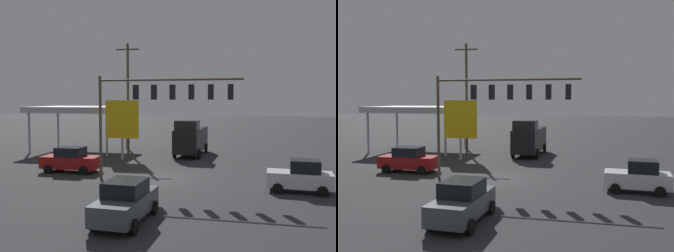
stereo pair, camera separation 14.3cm
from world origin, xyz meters
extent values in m
plane|color=#2D2D30|center=(0.00, 0.00, 0.00)|extent=(200.00, 200.00, 0.00)
cylinder|color=brown|center=(4.14, 1.07, 3.59)|extent=(0.20, 0.20, 7.17)
cylinder|color=brown|center=(-0.75, 1.07, 6.87)|extent=(9.78, 0.14, 0.14)
cube|color=black|center=(1.55, 1.07, 6.05)|extent=(0.36, 0.28, 1.00)
sphere|color=#FF4141|center=(1.55, 0.89, 6.35)|extent=(0.22, 0.22, 0.22)
sphere|color=#392305|center=(1.55, 0.89, 6.05)|extent=(0.22, 0.22, 0.22)
sphere|color=black|center=(1.55, 0.89, 5.75)|extent=(0.22, 0.22, 0.22)
cube|color=black|center=(0.28, 1.07, 6.05)|extent=(0.36, 0.28, 1.00)
sphere|color=#FF4141|center=(0.28, 0.89, 6.35)|extent=(0.22, 0.22, 0.22)
sphere|color=#392305|center=(0.28, 0.89, 6.05)|extent=(0.22, 0.22, 0.22)
sphere|color=black|center=(0.28, 0.89, 5.75)|extent=(0.22, 0.22, 0.22)
cube|color=black|center=(-0.99, 1.07, 6.05)|extent=(0.36, 0.28, 1.00)
sphere|color=#FF4141|center=(-0.99, 0.89, 6.35)|extent=(0.22, 0.22, 0.22)
sphere|color=#392305|center=(-0.99, 0.89, 6.05)|extent=(0.22, 0.22, 0.22)
sphere|color=black|center=(-0.99, 0.89, 5.75)|extent=(0.22, 0.22, 0.22)
cube|color=black|center=(-2.26, 1.07, 6.05)|extent=(0.36, 0.28, 1.00)
sphere|color=#FF4141|center=(-2.26, 0.89, 6.35)|extent=(0.22, 0.22, 0.22)
sphere|color=#392305|center=(-2.26, 0.89, 6.05)|extent=(0.22, 0.22, 0.22)
sphere|color=black|center=(-2.26, 0.89, 5.75)|extent=(0.22, 0.22, 0.22)
cube|color=black|center=(-3.53, 1.07, 6.05)|extent=(0.36, 0.28, 1.00)
sphere|color=#FF4141|center=(-3.53, 0.89, 6.35)|extent=(0.22, 0.22, 0.22)
sphere|color=#392305|center=(-3.53, 0.89, 6.05)|extent=(0.22, 0.22, 0.22)
sphere|color=black|center=(-3.53, 0.89, 5.75)|extent=(0.22, 0.22, 0.22)
cube|color=black|center=(-4.81, 1.07, 6.05)|extent=(0.36, 0.28, 1.00)
sphere|color=#FF4141|center=(-4.81, 0.89, 6.35)|extent=(0.22, 0.22, 0.22)
sphere|color=#392305|center=(-4.81, 0.89, 6.05)|extent=(0.22, 0.22, 0.22)
sphere|color=black|center=(-4.81, 0.89, 5.75)|extent=(0.22, 0.22, 0.22)
cylinder|color=brown|center=(6.25, -11.16, 5.61)|extent=(0.26, 0.26, 11.22)
cube|color=brown|center=(6.25, -11.16, 10.62)|extent=(2.40, 0.14, 0.14)
cube|color=#B2B7BC|center=(11.95, -11.84, 4.50)|extent=(9.71, 7.12, 0.60)
cube|color=red|center=(11.95, -15.43, 4.50)|extent=(9.71, 0.06, 0.36)
cylinder|color=#B7B7BC|center=(7.70, -14.81, 2.10)|extent=(0.24, 0.24, 4.20)
cylinder|color=#B7B7BC|center=(16.21, -14.81, 2.10)|extent=(0.24, 0.24, 4.20)
cylinder|color=#B7B7BC|center=(7.70, -8.88, 2.10)|extent=(0.24, 0.24, 4.20)
cylinder|color=#B7B7BC|center=(16.21, -8.88, 2.10)|extent=(0.24, 0.24, 4.20)
cylinder|color=#B7B7BC|center=(5.49, -7.17, 2.74)|extent=(0.24, 0.24, 5.48)
cube|color=yellow|center=(5.49, -7.17, 3.73)|extent=(3.12, 0.24, 3.50)
cube|color=black|center=(5.49, -7.30, 3.73)|extent=(2.19, 0.04, 1.22)
cube|color=silver|center=(-9.01, 1.99, 0.76)|extent=(3.91, 1.98, 0.90)
cube|color=black|center=(-9.31, 2.01, 1.59)|extent=(1.81, 1.69, 0.76)
cylinder|color=black|center=(-7.72, 2.77, 0.31)|extent=(0.63, 0.27, 0.62)
cylinder|color=black|center=(-7.85, 1.03, 0.31)|extent=(0.63, 0.27, 0.62)
cylinder|color=black|center=(-10.18, 2.95, 0.31)|extent=(0.63, 0.27, 0.62)
cylinder|color=black|center=(-10.31, 1.22, 0.31)|extent=(0.63, 0.27, 0.62)
cube|color=#474C51|center=(-0.61, 9.54, 0.78)|extent=(2.00, 4.48, 0.90)
cube|color=black|center=(-0.61, 9.54, 1.58)|extent=(1.74, 2.07, 0.70)
cylinder|color=black|center=(-1.46, 11.00, 0.33)|extent=(0.25, 0.67, 0.66)
cylinder|color=black|center=(0.37, 10.92, 0.33)|extent=(0.25, 0.67, 0.66)
cylinder|color=black|center=(-1.59, 8.15, 0.33)|extent=(0.25, 0.67, 0.66)
cylinder|color=black|center=(0.25, 8.07, 0.33)|extent=(0.25, 0.67, 0.66)
cube|color=black|center=(-0.29, -11.31, 1.58)|extent=(2.52, 6.87, 2.20)
cube|color=black|center=(-0.22, -9.21, 3.13)|extent=(2.17, 1.87, 0.90)
cylinder|color=black|center=(-1.39, -9.07, 0.48)|extent=(0.25, 0.97, 0.96)
cylinder|color=black|center=(0.95, -9.14, 0.48)|extent=(0.25, 0.97, 0.96)
cylinder|color=black|center=(-1.53, -13.48, 0.48)|extent=(0.25, 0.97, 0.96)
cylinder|color=black|center=(0.81, -13.56, 0.48)|extent=(0.25, 0.97, 0.96)
cube|color=maroon|center=(7.35, -0.68, 0.78)|extent=(4.43, 1.87, 0.90)
cube|color=black|center=(7.35, -0.68, 1.58)|extent=(2.03, 1.69, 0.70)
cylinder|color=black|center=(8.76, 0.27, 0.33)|extent=(0.66, 0.23, 0.66)
cylinder|color=black|center=(8.79, -1.57, 0.33)|extent=(0.66, 0.23, 0.66)
cylinder|color=black|center=(5.90, 0.22, 0.33)|extent=(0.66, 0.23, 0.66)
cylinder|color=black|center=(5.93, -1.62, 0.33)|extent=(0.66, 0.23, 0.66)
camera|label=1|loc=(-6.13, 25.42, 5.60)|focal=40.00mm
camera|label=2|loc=(-6.27, 25.39, 5.60)|focal=40.00mm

